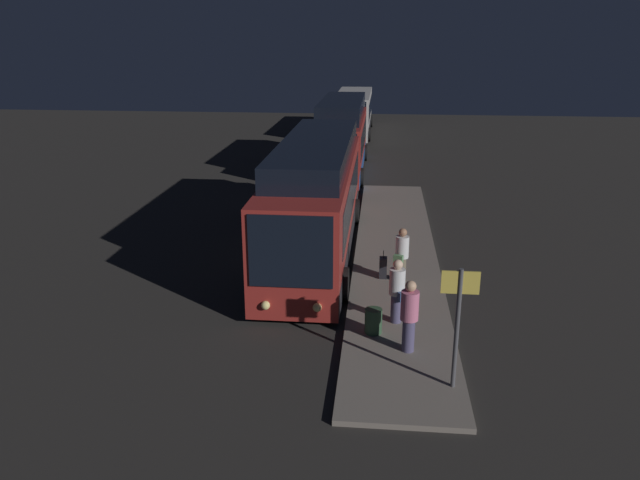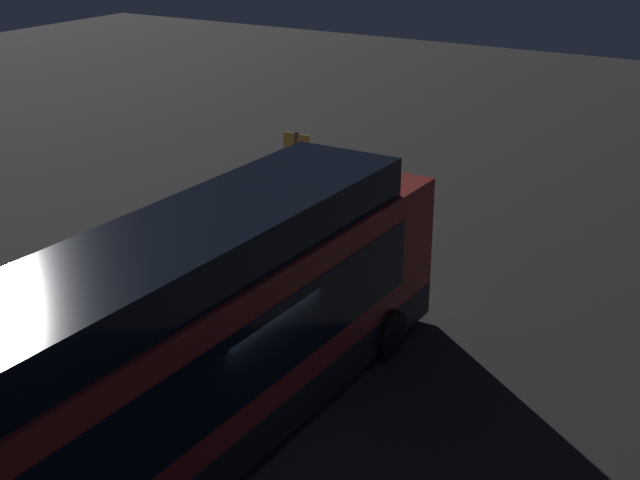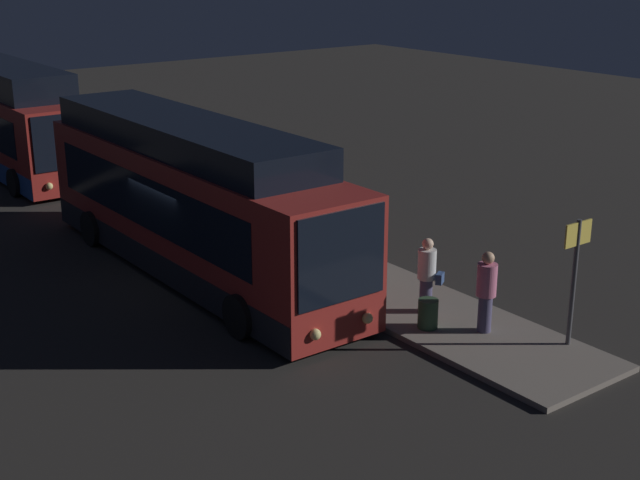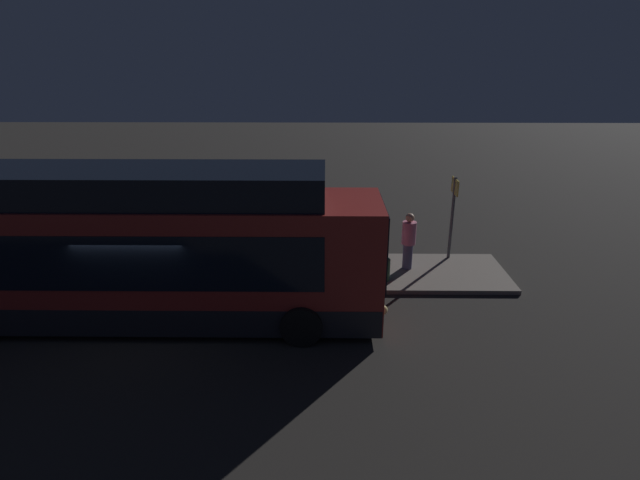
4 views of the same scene
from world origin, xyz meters
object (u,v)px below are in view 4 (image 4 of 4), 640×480
Objects in this scene: passenger_boarding at (359,243)px; passenger_waiting at (409,239)px; passenger_with_bags at (266,241)px; trash_bin at (383,269)px; suitcase at (255,266)px; bus_lead at (136,254)px; sign_post at (453,207)px.

passenger_boarding is 0.97× the size of passenger_waiting.
passenger_with_bags reaches higher than trash_bin.
suitcase is (-4.68, -0.61, -0.64)m from passenger_waiting.
bus_lead reaches higher than passenger_boarding.
passenger_boarding is at bearing -105.07° from passenger_waiting.
trash_bin is (-2.37, -1.76, -1.42)m from sign_post.
passenger_boarding reaches higher than trash_bin.
sign_post is 4.18× the size of trash_bin.
suitcase is at bearing 176.51° from trash_bin.
trash_bin is (0.68, -0.59, -0.61)m from passenger_boarding.
passenger_with_bags is at bearing 63.77° from suitcase.
passenger_with_bags is at bearing 167.56° from trash_bin.
bus_lead reaches higher than suitcase.
passenger_waiting is 1.93m from sign_post.
passenger_boarding is 1.08m from trash_bin.
passenger_boarding is at bearing 6.50° from suitcase.
sign_post reaches higher than passenger_boarding.
bus_lead is 18.64× the size of trash_bin.
sign_post reaches higher than passenger_with_bags.
sign_post reaches higher than trash_bin.
passenger_boarding is at bearing 108.53° from passenger_with_bags.
suitcase is (-0.27, -0.55, -0.58)m from passenger_with_bags.
sign_post is at bearing 23.90° from bus_lead.
sign_post reaches higher than suitcase.
bus_lead is 6.95× the size of passenger_boarding.
bus_lead is 6.90m from trash_bin.
passenger_waiting reaches higher than passenger_with_bags.
passenger_with_bags is at bearing -170.64° from sign_post.
passenger_boarding is 3.37m from sign_post.
bus_lead is at bearing -156.10° from sign_post.
bus_lead reaches higher than trash_bin.
bus_lead is at bearing -92.18° from passenger_waiting.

